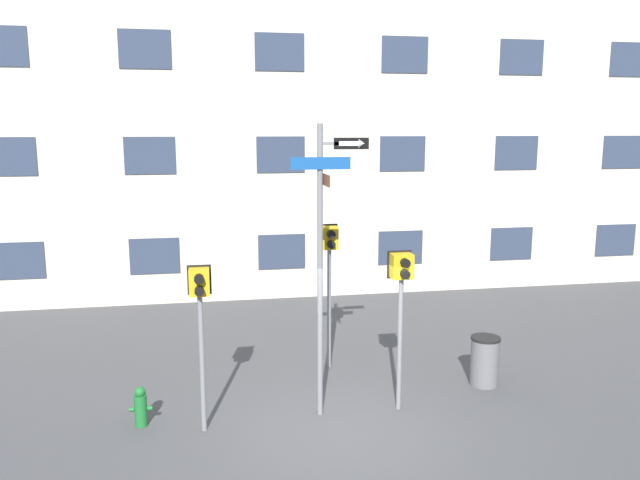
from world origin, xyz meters
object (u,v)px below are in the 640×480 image
Objects in this scene: pedestrian_signal_right at (401,285)px; pedestrian_signal_left at (200,303)px; trash_bin at (485,361)px; pedestrian_signal_across at (329,256)px; fire_hydrant at (141,407)px; street_sign_pole at (324,247)px.

pedestrian_signal_left is at bearing -176.50° from pedestrian_signal_right.
pedestrian_signal_right reaches higher than trash_bin.
pedestrian_signal_across reaches higher than pedestrian_signal_right.
pedestrian_signal_across is 4.42m from fire_hydrant.
pedestrian_signal_across is (-0.80, 2.09, 0.10)m from pedestrian_signal_right.
street_sign_pole is 4.02m from trash_bin.
fire_hydrant is (-1.00, 0.34, -1.76)m from pedestrian_signal_left.
pedestrian_signal_left is at bearing -173.14° from street_sign_pole.
fire_hydrant is 6.15m from trash_bin.
pedestrian_signal_across is 3.12× the size of trash_bin.
fire_hydrant is at bearing 177.89° from street_sign_pole.
pedestrian_signal_across is (0.50, 2.05, -0.57)m from street_sign_pole.
pedestrian_signal_across is at bearing 29.39° from fire_hydrant.
street_sign_pole is at bearing -2.11° from fire_hydrant.
pedestrian_signal_left is 5.45m from trash_bin.
trash_bin is at bearing 10.01° from pedestrian_signal_left.
fire_hydrant is at bearing 160.91° from pedestrian_signal_left.
trash_bin is at bearing 20.66° from pedestrian_signal_right.
street_sign_pole is at bearing 6.86° from pedestrian_signal_left.
street_sign_pole reaches higher than fire_hydrant.
pedestrian_signal_across is (2.46, 2.29, 0.19)m from pedestrian_signal_left.
street_sign_pole reaches higher than pedestrian_signal_left.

